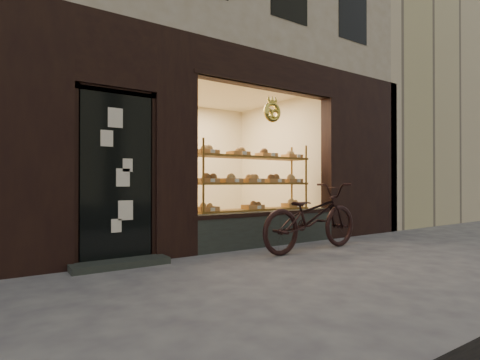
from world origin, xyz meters
TOP-DOWN VIEW (x-y plane):
  - ground at (0.00, 0.00)m, footprint 90.00×90.00m
  - neighbor_right at (9.60, 5.50)m, footprint 12.00×7.00m
  - display_shelf at (0.45, 2.55)m, footprint 2.20×0.45m
  - bicycle at (0.69, 1.39)m, footprint 1.96×0.77m

SIDE VIEW (x-z plane):
  - ground at x=0.00m, z-range 0.00..0.00m
  - bicycle at x=0.69m, z-range 0.00..1.01m
  - display_shelf at x=0.45m, z-range 0.02..1.72m
  - neighbor_right at x=9.60m, z-range 0.00..9.00m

